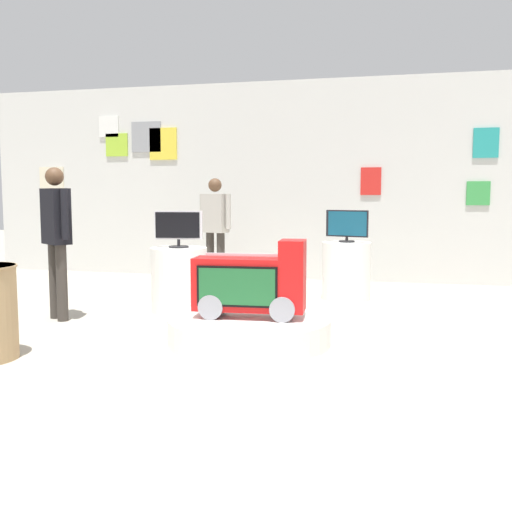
{
  "coord_description": "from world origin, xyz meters",
  "views": [
    {
      "loc": [
        1.68,
        -4.93,
        1.41
      ],
      "look_at": [
        0.17,
        1.23,
        0.74
      ],
      "focal_mm": 41.5,
      "sensor_mm": 36.0,
      "label": 1
    }
  ],
  "objects_px": {
    "tv_on_center_rear": "(347,225)",
    "shopper_browsing_rear": "(56,231)",
    "main_display_pedestal": "(249,330)",
    "tv_on_left_rear": "(178,228)",
    "novelty_firetruck_tv": "(251,286)",
    "display_pedestal_center_rear": "(346,271)",
    "display_pedestal_left_rear": "(179,279)",
    "shopper_browsing_near_truck": "(215,224)"
  },
  "relations": [
    {
      "from": "main_display_pedestal",
      "to": "shopper_browsing_rear",
      "type": "relative_size",
      "value": 0.91
    },
    {
      "from": "display_pedestal_center_rear",
      "to": "tv_on_center_rear",
      "type": "height_order",
      "value": "tv_on_center_rear"
    },
    {
      "from": "novelty_firetruck_tv",
      "to": "display_pedestal_center_rear",
      "type": "bearing_deg",
      "value": 75.47
    },
    {
      "from": "tv_on_left_rear",
      "to": "display_pedestal_center_rear",
      "type": "bearing_deg",
      "value": 34.36
    },
    {
      "from": "tv_on_center_rear",
      "to": "shopper_browsing_near_truck",
      "type": "distance_m",
      "value": 2.08
    },
    {
      "from": "shopper_browsing_near_truck",
      "to": "main_display_pedestal",
      "type": "bearing_deg",
      "value": -66.95
    },
    {
      "from": "display_pedestal_center_rear",
      "to": "main_display_pedestal",
      "type": "bearing_deg",
      "value": -104.98
    },
    {
      "from": "tv_on_center_rear",
      "to": "novelty_firetruck_tv",
      "type": "bearing_deg",
      "value": -104.58
    },
    {
      "from": "display_pedestal_center_rear",
      "to": "shopper_browsing_rear",
      "type": "relative_size",
      "value": 0.45
    },
    {
      "from": "main_display_pedestal",
      "to": "display_pedestal_left_rear",
      "type": "xyz_separation_m",
      "value": [
        -1.19,
        1.27,
        0.26
      ]
    },
    {
      "from": "shopper_browsing_rear",
      "to": "display_pedestal_center_rear",
      "type": "bearing_deg",
      "value": 34.12
    },
    {
      "from": "display_pedestal_center_rear",
      "to": "tv_on_center_rear",
      "type": "distance_m",
      "value": 0.61
    },
    {
      "from": "tv_on_left_rear",
      "to": "shopper_browsing_near_truck",
      "type": "relative_size",
      "value": 0.35
    },
    {
      "from": "display_pedestal_center_rear",
      "to": "tv_on_center_rear",
      "type": "relative_size",
      "value": 1.36
    },
    {
      "from": "display_pedestal_center_rear",
      "to": "shopper_browsing_rear",
      "type": "bearing_deg",
      "value": -145.88
    },
    {
      "from": "display_pedestal_center_rear",
      "to": "shopper_browsing_rear",
      "type": "xyz_separation_m",
      "value": [
        -3.01,
        -2.04,
        0.61
      ]
    },
    {
      "from": "display_pedestal_center_rear",
      "to": "novelty_firetruck_tv",
      "type": "bearing_deg",
      "value": -104.53
    },
    {
      "from": "tv_on_center_rear",
      "to": "shopper_browsing_near_truck",
      "type": "relative_size",
      "value": 0.35
    },
    {
      "from": "main_display_pedestal",
      "to": "shopper_browsing_near_truck",
      "type": "distance_m",
      "value": 3.47
    },
    {
      "from": "novelty_firetruck_tv",
      "to": "shopper_browsing_near_truck",
      "type": "distance_m",
      "value": 3.41
    },
    {
      "from": "novelty_firetruck_tv",
      "to": "shopper_browsing_near_truck",
      "type": "xyz_separation_m",
      "value": [
        -1.34,
        3.11,
        0.41
      ]
    },
    {
      "from": "novelty_firetruck_tv",
      "to": "tv_on_center_rear",
      "type": "height_order",
      "value": "tv_on_center_rear"
    },
    {
      "from": "main_display_pedestal",
      "to": "tv_on_left_rear",
      "type": "relative_size",
      "value": 2.69
    },
    {
      "from": "tv_on_center_rear",
      "to": "main_display_pedestal",
      "type": "bearing_deg",
      "value": -105.03
    },
    {
      "from": "main_display_pedestal",
      "to": "tv_on_left_rear",
      "type": "bearing_deg",
      "value": 133.34
    },
    {
      "from": "main_display_pedestal",
      "to": "tv_on_left_rear",
      "type": "height_order",
      "value": "tv_on_left_rear"
    },
    {
      "from": "novelty_firetruck_tv",
      "to": "display_pedestal_left_rear",
      "type": "height_order",
      "value": "novelty_firetruck_tv"
    },
    {
      "from": "main_display_pedestal",
      "to": "display_pedestal_center_rear",
      "type": "xyz_separation_m",
      "value": [
        0.68,
        2.54,
        0.26
      ]
    },
    {
      "from": "main_display_pedestal",
      "to": "tv_on_center_rear",
      "type": "xyz_separation_m",
      "value": [
        0.68,
        2.54,
        0.87
      ]
    },
    {
      "from": "display_pedestal_left_rear",
      "to": "shopper_browsing_rear",
      "type": "relative_size",
      "value": 0.45
    },
    {
      "from": "novelty_firetruck_tv",
      "to": "shopper_browsing_rear",
      "type": "bearing_deg",
      "value": 167.85
    },
    {
      "from": "novelty_firetruck_tv",
      "to": "tv_on_left_rear",
      "type": "bearing_deg",
      "value": 133.71
    },
    {
      "from": "novelty_firetruck_tv",
      "to": "display_pedestal_center_rear",
      "type": "distance_m",
      "value": 2.64
    },
    {
      "from": "display_pedestal_center_rear",
      "to": "shopper_browsing_near_truck",
      "type": "height_order",
      "value": "shopper_browsing_near_truck"
    },
    {
      "from": "display_pedestal_left_rear",
      "to": "tv_on_center_rear",
      "type": "relative_size",
      "value": 1.36
    },
    {
      "from": "tv_on_center_rear",
      "to": "shopper_browsing_rear",
      "type": "distance_m",
      "value": 3.64
    },
    {
      "from": "display_pedestal_center_rear",
      "to": "tv_on_center_rear",
      "type": "xyz_separation_m",
      "value": [
        0.0,
        -0.0,
        0.61
      ]
    },
    {
      "from": "novelty_firetruck_tv",
      "to": "shopper_browsing_near_truck",
      "type": "bearing_deg",
      "value": 113.33
    },
    {
      "from": "tv_on_center_rear",
      "to": "shopper_browsing_near_truck",
      "type": "xyz_separation_m",
      "value": [
        -2.0,
        0.56,
        -0.04
      ]
    },
    {
      "from": "display_pedestal_center_rear",
      "to": "display_pedestal_left_rear",
      "type": "bearing_deg",
      "value": -145.72
    },
    {
      "from": "main_display_pedestal",
      "to": "shopper_browsing_rear",
      "type": "xyz_separation_m",
      "value": [
        -2.33,
        0.5,
        0.87
      ]
    },
    {
      "from": "tv_on_left_rear",
      "to": "tv_on_center_rear",
      "type": "bearing_deg",
      "value": 34.25
    }
  ]
}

